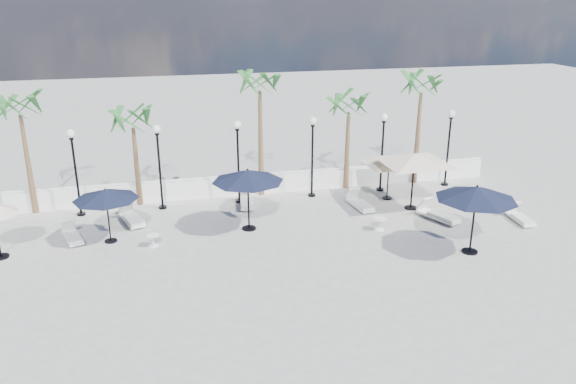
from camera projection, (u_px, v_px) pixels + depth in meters
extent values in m
plane|color=gray|center=(267.00, 264.00, 20.19)|extent=(100.00, 100.00, 0.00)
cube|color=white|center=(236.00, 186.00, 26.91)|extent=(26.00, 0.30, 0.90)
cube|color=white|center=(236.00, 176.00, 26.73)|extent=(26.00, 0.12, 0.08)
cylinder|color=black|center=(81.00, 214.00, 24.59)|extent=(0.36, 0.36, 0.10)
cylinder|color=black|center=(76.00, 177.00, 24.02)|extent=(0.10, 0.10, 3.50)
cylinder|color=black|center=(71.00, 138.00, 23.45)|extent=(0.18, 0.18, 0.10)
sphere|color=white|center=(71.00, 134.00, 23.38)|extent=(0.36, 0.36, 0.36)
cylinder|color=black|center=(163.00, 207.00, 25.36)|extent=(0.36, 0.36, 0.10)
cylinder|color=black|center=(160.00, 171.00, 24.79)|extent=(0.10, 0.10, 3.50)
cylinder|color=black|center=(157.00, 134.00, 24.22)|extent=(0.18, 0.18, 0.10)
sphere|color=white|center=(157.00, 129.00, 24.15)|extent=(0.36, 0.36, 0.36)
cylinder|color=black|center=(239.00, 201.00, 26.13)|extent=(0.36, 0.36, 0.10)
cylinder|color=black|center=(238.00, 166.00, 25.56)|extent=(0.10, 0.10, 3.50)
cylinder|color=black|center=(237.00, 130.00, 24.98)|extent=(0.18, 0.18, 0.10)
sphere|color=white|center=(237.00, 125.00, 24.91)|extent=(0.36, 0.36, 0.36)
cylinder|color=black|center=(312.00, 195.00, 26.89)|extent=(0.36, 0.36, 0.10)
cylinder|color=black|center=(312.00, 161.00, 26.32)|extent=(0.10, 0.10, 3.50)
cylinder|color=black|center=(313.00, 125.00, 25.75)|extent=(0.18, 0.18, 0.10)
sphere|color=white|center=(313.00, 121.00, 25.68)|extent=(0.36, 0.36, 0.36)
cylinder|color=black|center=(380.00, 189.00, 27.66)|extent=(0.36, 0.36, 0.10)
cylinder|color=black|center=(382.00, 156.00, 27.09)|extent=(0.10, 0.10, 3.50)
cylinder|color=black|center=(384.00, 122.00, 26.52)|extent=(0.18, 0.18, 0.10)
sphere|color=white|center=(384.00, 117.00, 26.45)|extent=(0.36, 0.36, 0.36)
cylinder|color=black|center=(445.00, 184.00, 28.42)|extent=(0.36, 0.36, 0.10)
cylinder|color=black|center=(448.00, 152.00, 27.85)|extent=(0.10, 0.10, 3.50)
cylinder|color=black|center=(451.00, 118.00, 27.28)|extent=(0.18, 0.18, 0.10)
sphere|color=white|center=(452.00, 114.00, 27.21)|extent=(0.36, 0.36, 0.36)
cone|color=brown|center=(28.00, 165.00, 24.17)|extent=(0.28, 0.28, 4.40)
cone|color=brown|center=(137.00, 167.00, 25.29)|extent=(0.28, 0.28, 3.60)
cone|color=brown|center=(261.00, 144.00, 26.30)|extent=(0.28, 0.28, 5.00)
cone|color=brown|center=(347.00, 151.00, 27.44)|extent=(0.28, 0.28, 3.80)
cone|color=brown|center=(417.00, 139.00, 28.12)|extent=(0.28, 0.28, 4.60)
cube|color=white|center=(132.00, 220.00, 23.70)|extent=(1.16, 1.95, 0.10)
cube|color=white|center=(134.00, 219.00, 23.46)|extent=(0.94, 1.37, 0.10)
cube|color=white|center=(126.00, 206.00, 24.18)|extent=(0.69, 0.60, 0.58)
cube|color=white|center=(73.00, 238.00, 22.03)|extent=(1.01, 1.70, 0.09)
cube|color=white|center=(74.00, 237.00, 21.82)|extent=(0.82, 1.19, 0.09)
cube|color=white|center=(68.00, 224.00, 22.45)|extent=(0.60, 0.52, 0.50)
cube|color=white|center=(247.00, 202.00, 25.67)|extent=(0.84, 1.88, 0.10)
cube|color=white|center=(247.00, 202.00, 25.40)|extent=(0.73, 1.29, 0.10)
cube|color=white|center=(246.00, 190.00, 26.24)|extent=(0.62, 0.50, 0.57)
cube|color=white|center=(439.00, 216.00, 24.03)|extent=(1.38, 2.03, 0.10)
cube|color=white|center=(444.00, 216.00, 23.80)|extent=(1.09, 1.44, 0.10)
cube|color=white|center=(425.00, 203.00, 24.49)|extent=(0.74, 0.67, 0.60)
cube|color=white|center=(360.00, 205.00, 25.35)|extent=(0.81, 1.86, 0.10)
cube|color=white|center=(363.00, 205.00, 25.09)|extent=(0.70, 1.27, 0.10)
cube|color=white|center=(353.00, 193.00, 25.87)|extent=(0.61, 0.49, 0.56)
cube|color=white|center=(520.00, 219.00, 23.84)|extent=(0.71, 1.71, 0.09)
cube|color=white|center=(523.00, 219.00, 23.60)|extent=(0.62, 1.17, 0.09)
cube|color=white|center=(513.00, 206.00, 24.36)|extent=(0.56, 0.44, 0.52)
cylinder|color=white|center=(154.00, 246.00, 21.57)|extent=(0.37, 0.37, 0.03)
cylinder|color=white|center=(153.00, 241.00, 21.50)|extent=(0.06, 0.06, 0.45)
cylinder|color=white|center=(153.00, 235.00, 21.42)|extent=(0.49, 0.49, 0.03)
cylinder|color=white|center=(127.00, 214.00, 24.72)|extent=(0.36, 0.36, 0.03)
cylinder|color=white|center=(127.00, 209.00, 24.65)|extent=(0.05, 0.05, 0.43)
cylinder|color=white|center=(126.00, 205.00, 24.57)|extent=(0.46, 0.46, 0.03)
cylinder|color=white|center=(379.00, 230.00, 23.05)|extent=(0.41, 0.41, 0.03)
cylinder|color=white|center=(380.00, 224.00, 22.97)|extent=(0.06, 0.06, 0.50)
cylinder|color=white|center=(380.00, 219.00, 22.88)|extent=(0.54, 0.54, 0.03)
cylinder|color=black|center=(111.00, 241.00, 21.99)|extent=(0.48, 0.48, 0.05)
cylinder|color=black|center=(108.00, 216.00, 21.64)|extent=(0.06, 0.06, 2.12)
cone|color=black|center=(106.00, 194.00, 21.34)|extent=(2.51, 2.51, 0.39)
sphere|color=black|center=(105.00, 189.00, 21.27)|extent=(0.07, 0.07, 0.07)
cylinder|color=black|center=(249.00, 228.00, 23.14)|extent=(0.58, 0.58, 0.06)
cylinder|color=black|center=(248.00, 201.00, 22.73)|extent=(0.07, 0.07, 2.50)
cone|color=black|center=(248.00, 176.00, 22.38)|extent=(2.92, 2.92, 0.47)
sphere|color=black|center=(248.00, 169.00, 22.29)|extent=(0.08, 0.08, 0.08)
cylinder|color=black|center=(470.00, 251.00, 21.08)|extent=(0.60, 0.60, 0.06)
cylinder|color=black|center=(473.00, 221.00, 20.66)|extent=(0.07, 0.07, 2.56)
cone|color=black|center=(477.00, 193.00, 20.29)|extent=(2.98, 2.98, 0.48)
sphere|color=black|center=(477.00, 186.00, 20.20)|extent=(0.09, 0.09, 0.09)
cylinder|color=black|center=(411.00, 208.00, 25.35)|extent=(0.57, 0.57, 0.07)
cylinder|color=black|center=(413.00, 182.00, 24.94)|extent=(0.08, 0.08, 2.52)
pyramid|color=beige|center=(415.00, 154.00, 24.51)|extent=(5.57, 5.57, 0.38)
cylinder|color=black|center=(387.00, 198.00, 26.57)|extent=(0.45, 0.45, 0.05)
cylinder|color=black|center=(388.00, 179.00, 26.25)|extent=(0.06, 0.06, 1.96)
pyramid|color=beige|center=(389.00, 158.00, 25.91)|extent=(4.26, 4.26, 0.31)
cylinder|color=black|center=(1.00, 257.00, 20.65)|extent=(0.57, 0.57, 0.06)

